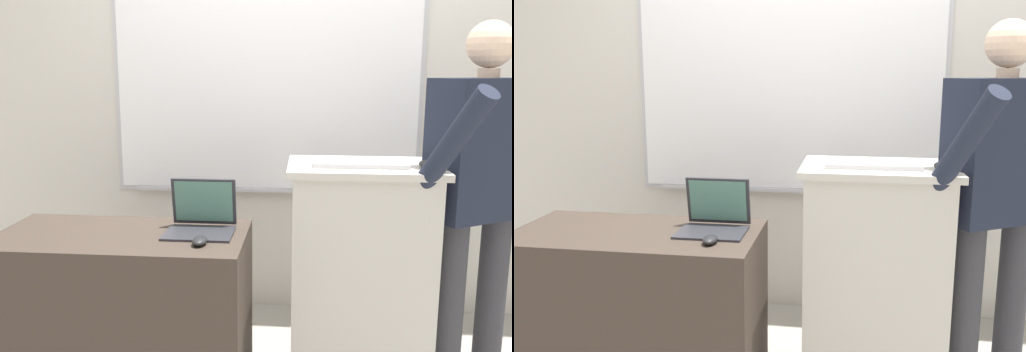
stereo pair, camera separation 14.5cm
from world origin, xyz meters
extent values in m
cube|color=beige|center=(0.00, 1.28, 1.45)|extent=(6.40, 0.12, 2.89)
cube|color=#B7B7BC|center=(-0.22, 1.21, 1.37)|extent=(1.79, 0.02, 1.28)
cube|color=white|center=(-0.22, 1.21, 1.37)|extent=(1.74, 0.02, 1.23)
cube|color=#B7B7BC|center=(-0.22, 1.19, 0.74)|extent=(1.57, 0.04, 0.02)
cube|color=#BCB7AD|center=(0.28, 0.41, 0.51)|extent=(0.61, 0.43, 1.01)
cube|color=#BCB7AD|center=(0.28, 0.41, 1.03)|extent=(0.66, 0.47, 0.03)
cube|color=#382D26|center=(-0.77, 0.23, 0.37)|extent=(1.09, 0.56, 0.75)
cylinder|color=#333338|center=(0.68, 0.38, 0.40)|extent=(0.13, 0.13, 0.81)
cylinder|color=#333338|center=(0.90, 0.51, 0.40)|extent=(0.13, 0.13, 0.81)
cube|color=black|center=(0.79, 0.44, 1.11)|extent=(0.52, 0.42, 0.61)
cylinder|color=beige|center=(0.79, 0.44, 1.43)|extent=(0.09, 0.09, 0.04)
sphere|color=beige|center=(0.79, 0.44, 1.55)|extent=(0.20, 0.20, 0.20)
cylinder|color=black|center=(0.56, 0.14, 1.15)|extent=(0.28, 0.41, 0.51)
cube|color=#28282D|center=(-0.43, 0.25, 0.75)|extent=(0.30, 0.22, 0.01)
cube|color=#28282D|center=(-0.43, 0.37, 0.87)|extent=(0.29, 0.05, 0.22)
cube|color=#4C7A6B|center=(-0.43, 0.37, 0.87)|extent=(0.26, 0.04, 0.19)
cube|color=silver|center=(0.26, 0.36, 1.05)|extent=(0.40, 0.14, 0.02)
ellipsoid|color=black|center=(-0.40, 0.11, 0.77)|extent=(0.06, 0.10, 0.03)
ellipsoid|color=black|center=(0.53, 0.34, 1.06)|extent=(0.06, 0.10, 0.03)
camera|label=1|loc=(0.03, -1.96, 1.44)|focal=38.00mm
camera|label=2|loc=(0.17, -1.94, 1.44)|focal=38.00mm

